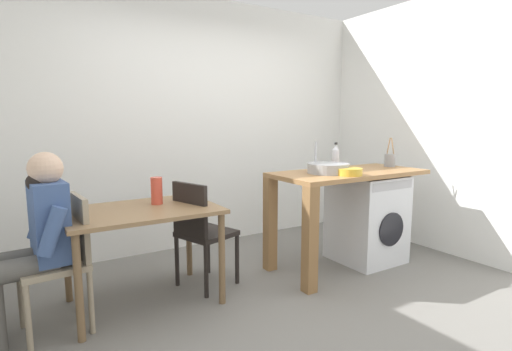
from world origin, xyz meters
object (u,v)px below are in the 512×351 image
at_px(chair_person_seat, 65,255).
at_px(chair_opposite, 200,229).
at_px(vase, 157,191).
at_px(dining_table, 142,221).
at_px(seated_person, 35,236).
at_px(washing_machine, 367,218).
at_px(mixing_bowl, 349,171).
at_px(utensil_crock, 390,160).
at_px(bottle_tall_green, 336,157).

xyz_separation_m(chair_person_seat, chair_opposite, (1.03, 0.12, 0.00)).
xyz_separation_m(chair_opposite, vase, (-0.33, 0.07, 0.34)).
relative_size(chair_opposite, vase, 4.21).
xyz_separation_m(dining_table, chair_person_seat, (-0.55, -0.09, -0.14)).
distance_m(dining_table, seated_person, 0.71).
height_order(washing_machine, mixing_bowl, mixing_bowl).
bearing_deg(utensil_crock, chair_person_seat, 178.32).
height_order(dining_table, utensil_crock, utensil_crock).
relative_size(washing_machine, vase, 4.02).
xyz_separation_m(bottle_tall_green, mixing_bowl, (-0.20, -0.38, -0.08)).
bearing_deg(seated_person, washing_machine, -97.83).
distance_m(washing_machine, bottle_tall_green, 0.69).
bearing_deg(utensil_crock, vase, 173.21).
height_order(seated_person, bottle_tall_green, seated_person).
height_order(mixing_bowl, utensil_crock, utensil_crock).
xyz_separation_m(chair_opposite, utensil_crock, (2.05, -0.21, 0.48)).
bearing_deg(washing_machine, bottle_tall_green, 145.15).
bearing_deg(chair_opposite, bottle_tall_green, 68.30).
xyz_separation_m(seated_person, bottle_tall_green, (2.60, 0.06, 0.37)).
height_order(dining_table, vase, vase).
bearing_deg(utensil_crock, chair_opposite, 174.16).
distance_m(seated_person, utensil_crock, 3.25).
height_order(chair_person_seat, chair_opposite, same).
bearing_deg(chair_opposite, vase, -121.21).
distance_m(chair_opposite, seated_person, 1.20).
bearing_deg(chair_person_seat, washing_machine, -98.30).
height_order(chair_opposite, seated_person, seated_person).
xyz_separation_m(dining_table, mixing_bowl, (1.70, -0.43, 0.31)).
distance_m(utensil_crock, vase, 2.40).
distance_m(dining_table, bottle_tall_green, 1.94).
xyz_separation_m(chair_person_seat, washing_machine, (2.71, -0.14, -0.08)).
height_order(washing_machine, vase, vase).
bearing_deg(dining_table, vase, 33.69).
relative_size(chair_opposite, washing_machine, 1.05).
distance_m(seated_person, washing_machine, 2.88).
relative_size(chair_person_seat, chair_opposite, 1.00).
bearing_deg(washing_machine, utensil_crock, 8.10).
height_order(dining_table, bottle_tall_green, bottle_tall_green).
bearing_deg(dining_table, washing_machine, -6.22).
xyz_separation_m(dining_table, utensil_crock, (2.53, -0.18, 0.35)).
height_order(bottle_tall_green, mixing_bowl, bottle_tall_green).
relative_size(seated_person, vase, 5.61).
height_order(dining_table, chair_opposite, chair_opposite).
height_order(bottle_tall_green, utensil_crock, utensil_crock).
height_order(bottle_tall_green, vase, bottle_tall_green).
xyz_separation_m(washing_machine, bottle_tall_green, (-0.27, 0.19, 0.61)).
distance_m(mixing_bowl, vase, 1.64).
relative_size(dining_table, vase, 5.15).
bearing_deg(chair_opposite, washing_machine, 62.55).
xyz_separation_m(chair_opposite, bottle_tall_green, (1.41, -0.08, 0.53)).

